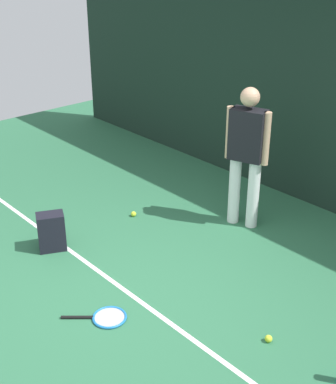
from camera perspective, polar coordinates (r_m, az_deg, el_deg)
ground_plane at (r=5.43m, az=-3.20°, el=-10.80°), size 12.00×12.00×0.00m
back_fence at (r=6.86m, az=16.64°, el=10.09°), size 10.00×0.10×2.99m
court_line at (r=5.40m, az=-3.63°, el=-10.99°), size 9.00×0.05×0.00m
tennis_player at (r=6.30m, az=8.31°, el=4.43°), size 0.51×0.34×1.70m
tennis_racket at (r=5.16m, az=-6.53°, el=-13.02°), size 0.54×0.57×0.03m
backpack at (r=6.18m, az=-12.22°, el=-4.13°), size 0.37×0.36×0.44m
tennis_ball_near_player at (r=4.95m, az=10.58°, el=-14.99°), size 0.07×0.07×0.07m
tennis_ball_by_fence at (r=6.80m, az=-3.66°, el=-2.33°), size 0.07×0.07×0.07m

